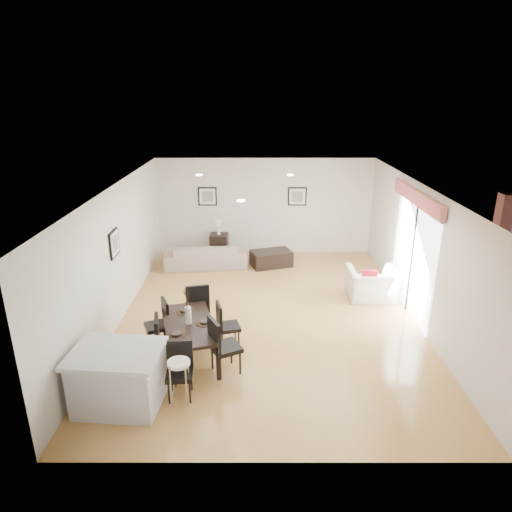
{
  "coord_description": "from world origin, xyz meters",
  "views": [
    {
      "loc": [
        -0.24,
        -8.51,
        4.39
      ],
      "look_at": [
        -0.25,
        0.4,
        1.18
      ],
      "focal_mm": 32.0,
      "sensor_mm": 36.0,
      "label": 1
    }
  ],
  "objects_px": {
    "dining_table": "(189,327)",
    "dining_chair_wfar": "(161,321)",
    "dining_chair_wnear": "(151,342)",
    "kitchen_island": "(119,378)",
    "dining_chair_foot": "(197,304)",
    "dining_chair_efar": "(224,323)",
    "coffee_table": "(271,258)",
    "sofa": "(206,255)",
    "armchair": "(372,284)",
    "dining_chair_enear": "(221,343)",
    "dining_chair_head": "(180,366)",
    "bar_stool": "(179,368)",
    "side_table": "(219,245)"
  },
  "relations": [
    {
      "from": "dining_table",
      "to": "dining_chair_wfar",
      "type": "xyz_separation_m",
      "value": [
        -0.58,
        0.44,
        -0.11
      ]
    },
    {
      "from": "dining_chair_wnear",
      "to": "kitchen_island",
      "type": "bearing_deg",
      "value": -29.07
    },
    {
      "from": "dining_chair_wnear",
      "to": "dining_chair_foot",
      "type": "distance_m",
      "value": 1.51
    },
    {
      "from": "dining_chair_wnear",
      "to": "dining_chair_efar",
      "type": "relative_size",
      "value": 1.14
    },
    {
      "from": "dining_chair_foot",
      "to": "coffee_table",
      "type": "bearing_deg",
      "value": -127.55
    },
    {
      "from": "sofa",
      "to": "coffee_table",
      "type": "height_order",
      "value": "sofa"
    },
    {
      "from": "dining_chair_foot",
      "to": "sofa",
      "type": "bearing_deg",
      "value": -100.42
    },
    {
      "from": "armchair",
      "to": "dining_chair_enear",
      "type": "distance_m",
      "value": 4.28
    },
    {
      "from": "dining_chair_head",
      "to": "dining_chair_foot",
      "type": "bearing_deg",
      "value": 85.47
    },
    {
      "from": "dining_chair_wnear",
      "to": "dining_chair_enear",
      "type": "bearing_deg",
      "value": 77.15
    },
    {
      "from": "kitchen_island",
      "to": "armchair",
      "type": "bearing_deg",
      "value": 43.87
    },
    {
      "from": "dining_chair_enear",
      "to": "coffee_table",
      "type": "height_order",
      "value": "dining_chair_enear"
    },
    {
      "from": "dining_chair_wnear",
      "to": "bar_stool",
      "type": "bearing_deg",
      "value": 24.47
    },
    {
      "from": "dining_chair_head",
      "to": "bar_stool",
      "type": "distance_m",
      "value": 0.28
    },
    {
      "from": "side_table",
      "to": "kitchen_island",
      "type": "xyz_separation_m",
      "value": [
        -0.97,
        -6.51,
        0.14
      ]
    },
    {
      "from": "dining_table",
      "to": "dining_chair_enear",
      "type": "xyz_separation_m",
      "value": [
        0.57,
        -0.45,
        -0.05
      ]
    },
    {
      "from": "sofa",
      "to": "dining_chair_foot",
      "type": "xyz_separation_m",
      "value": [
        0.21,
        -3.43,
        0.24
      ]
    },
    {
      "from": "dining_table",
      "to": "coffee_table",
      "type": "xyz_separation_m",
      "value": [
        1.55,
        4.49,
        -0.4
      ]
    },
    {
      "from": "dining_chair_foot",
      "to": "kitchen_island",
      "type": "height_order",
      "value": "dining_chair_foot"
    },
    {
      "from": "kitchen_island",
      "to": "dining_chair_foot",
      "type": "bearing_deg",
      "value": 73.75
    },
    {
      "from": "dining_chair_wnear",
      "to": "kitchen_island",
      "type": "distance_m",
      "value": 0.92
    },
    {
      "from": "dining_chair_efar",
      "to": "kitchen_island",
      "type": "distance_m",
      "value": 2.18
    },
    {
      "from": "sofa",
      "to": "kitchen_island",
      "type": "relative_size",
      "value": 1.56
    },
    {
      "from": "dining_table",
      "to": "dining_chair_foot",
      "type": "distance_m",
      "value": 1.0
    },
    {
      "from": "dining_table",
      "to": "dining_chair_wnear",
      "type": "height_order",
      "value": "dining_chair_wnear"
    },
    {
      "from": "sofa",
      "to": "dining_chair_foot",
      "type": "bearing_deg",
      "value": 86.67
    },
    {
      "from": "dining_chair_enear",
      "to": "side_table",
      "type": "height_order",
      "value": "dining_chair_enear"
    },
    {
      "from": "sofa",
      "to": "coffee_table",
      "type": "xyz_separation_m",
      "value": [
        1.74,
        0.06,
        -0.11
      ]
    },
    {
      "from": "dining_table",
      "to": "dining_chair_efar",
      "type": "bearing_deg",
      "value": 18.59
    },
    {
      "from": "dining_chair_enear",
      "to": "dining_chair_head",
      "type": "relative_size",
      "value": 1.13
    },
    {
      "from": "armchair",
      "to": "kitchen_island",
      "type": "relative_size",
      "value": 0.78
    },
    {
      "from": "dining_chair_wfar",
      "to": "coffee_table",
      "type": "distance_m",
      "value": 4.59
    },
    {
      "from": "side_table",
      "to": "bar_stool",
      "type": "xyz_separation_m",
      "value": [
        -0.08,
        -6.51,
        0.31
      ]
    },
    {
      "from": "coffee_table",
      "to": "bar_stool",
      "type": "distance_m",
      "value": 5.96
    },
    {
      "from": "armchair",
      "to": "dining_chair_wfar",
      "type": "height_order",
      "value": "dining_chair_wfar"
    },
    {
      "from": "armchair",
      "to": "sofa",
      "type": "bearing_deg",
      "value": -27.6
    },
    {
      "from": "dining_chair_efar",
      "to": "dining_chair_head",
      "type": "distance_m",
      "value": 1.51
    },
    {
      "from": "dining_chair_enear",
      "to": "dining_chair_foot",
      "type": "relative_size",
      "value": 1.01
    },
    {
      "from": "sofa",
      "to": "dining_table",
      "type": "distance_m",
      "value": 4.44
    },
    {
      "from": "dining_chair_head",
      "to": "side_table",
      "type": "bearing_deg",
      "value": 85.16
    },
    {
      "from": "dining_chair_wnear",
      "to": "kitchen_island",
      "type": "relative_size",
      "value": 0.71
    },
    {
      "from": "dining_chair_enear",
      "to": "bar_stool",
      "type": "height_order",
      "value": "dining_chair_enear"
    },
    {
      "from": "dining_chair_wnear",
      "to": "coffee_table",
      "type": "distance_m",
      "value": 5.33
    },
    {
      "from": "sofa",
      "to": "dining_chair_foot",
      "type": "relative_size",
      "value": 2.17
    },
    {
      "from": "dining_chair_wnear",
      "to": "dining_chair_foot",
      "type": "xyz_separation_m",
      "value": [
        0.59,
        1.39,
        0.0
      ]
    },
    {
      "from": "side_table",
      "to": "kitchen_island",
      "type": "height_order",
      "value": "kitchen_island"
    },
    {
      "from": "sofa",
      "to": "coffee_table",
      "type": "distance_m",
      "value": 1.74
    },
    {
      "from": "dining_chair_enear",
      "to": "coffee_table",
      "type": "xyz_separation_m",
      "value": [
        0.97,
        4.94,
        -0.35
      ]
    },
    {
      "from": "dining_chair_efar",
      "to": "bar_stool",
      "type": "relative_size",
      "value": 1.17
    },
    {
      "from": "armchair",
      "to": "coffee_table",
      "type": "distance_m",
      "value": 3.01
    }
  ]
}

